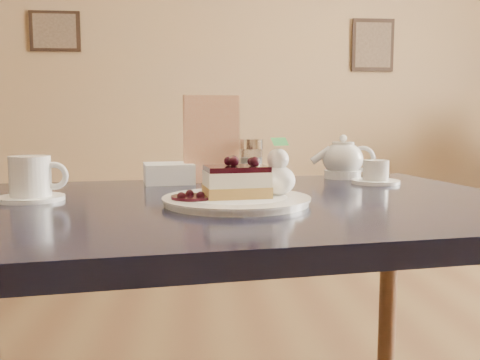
{
  "coord_description": "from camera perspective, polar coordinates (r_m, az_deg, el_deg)",
  "views": [
    {
      "loc": [
        -0.12,
        -0.7,
        0.82
      ],
      "look_at": [
        -0.05,
        0.14,
        0.73
      ],
      "focal_mm": 40.0,
      "sensor_mm": 36.0,
      "label": 1
    }
  ],
  "objects": [
    {
      "name": "cheesecake_slice",
      "position": [
        0.91,
        -0.38,
        -0.2
      ],
      "size": [
        0.12,
        0.09,
        0.05
      ],
      "rotation": [
        0.0,
        0.0,
        0.14
      ],
      "color": "#BC8F47",
      "rests_on": "dessert_plate"
    },
    {
      "name": "dessert_plate",
      "position": [
        0.92,
        -0.38,
        -2.23
      ],
      "size": [
        0.25,
        0.25,
        0.01
      ],
      "primitive_type": "cylinder",
      "color": "white",
      "rests_on": "main_table"
    },
    {
      "name": "napkin_stack",
      "position": [
        1.23,
        -7.62,
        0.72
      ],
      "size": [
        0.12,
        0.12,
        0.05
      ],
      "primitive_type": "cube",
      "rotation": [
        0.0,
        0.0,
        0.14
      ],
      "color": "white",
      "rests_on": "main_table"
    },
    {
      "name": "berry_sauce",
      "position": [
        0.9,
        -5.1,
        -1.86
      ],
      "size": [
        0.07,
        0.07,
        0.01
      ],
      "primitive_type": "cylinder",
      "color": "black",
      "rests_on": "dessert_plate"
    },
    {
      "name": "main_table",
      "position": [
        0.98,
        -0.96,
        -6.3
      ],
      "size": [
        1.17,
        0.87,
        0.68
      ],
      "rotation": [
        0.0,
        0.0,
        0.14
      ],
      "color": "black",
      "rests_on": "ground"
    },
    {
      "name": "tea_set",
      "position": [
        1.32,
        11.55,
        1.77
      ],
      "size": [
        0.2,
        0.22,
        0.1
      ],
      "color": "white",
      "rests_on": "main_table"
    },
    {
      "name": "whipped_cream",
      "position": [
        0.94,
        4.06,
        -0.02
      ],
      "size": [
        0.06,
        0.06,
        0.05
      ],
      "color": "white",
      "rests_on": "dessert_plate"
    },
    {
      "name": "coffee_set",
      "position": [
        1.03,
        -21.34,
        -0.08
      ],
      "size": [
        0.13,
        0.12,
        0.08
      ],
      "color": "white",
      "rests_on": "main_table"
    },
    {
      "name": "menu_card",
      "position": [
        1.23,
        -3.07,
        4.37
      ],
      "size": [
        0.13,
        0.04,
        0.2
      ],
      "primitive_type": "cube",
      "rotation": [
        0.0,
        0.0,
        0.14
      ],
      "color": "#FFEBC5",
      "rests_on": "main_table"
    },
    {
      "name": "sugar_shaker",
      "position": [
        1.24,
        1.22,
        2.16
      ],
      "size": [
        0.05,
        0.05,
        0.1
      ],
      "color": "white",
      "rests_on": "main_table"
    }
  ]
}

